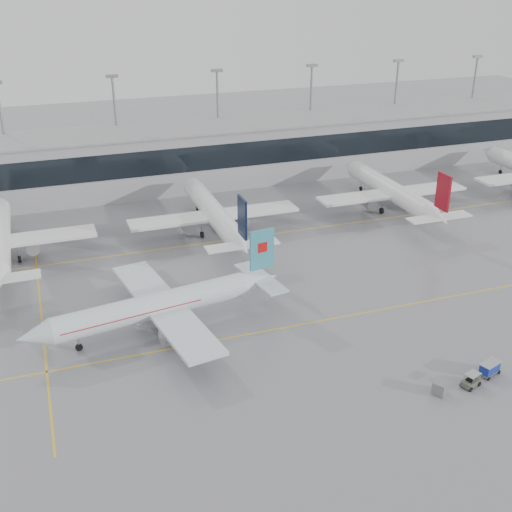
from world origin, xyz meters
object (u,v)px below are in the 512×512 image
object	(u,v)px
baggage_cart	(490,368)
gse_unit	(440,388)
baggage_tug	(471,382)
air_canada_jet	(162,305)

from	to	relation	value
baggage_cart	gse_unit	size ratio (longest dim) A/B	1.98
baggage_tug	baggage_cart	size ratio (longest dim) A/B	1.14
baggage_tug	baggage_cart	distance (m)	3.62
air_canada_jet	gse_unit	world-z (taller)	air_canada_jet
baggage_cart	air_canada_jet	bearing A→B (deg)	126.48
baggage_tug	gse_unit	xyz separation A→B (m)	(-4.01, 0.03, 0.18)
baggage_cart	gse_unit	bearing A→B (deg)	169.68
air_canada_jet	baggage_tug	bearing A→B (deg)	131.96
air_canada_jet	gse_unit	distance (m)	35.17
baggage_tug	baggage_cart	xyz separation A→B (m)	(3.40, 1.18, 0.38)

